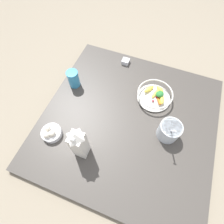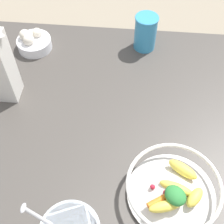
% 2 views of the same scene
% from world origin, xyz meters
% --- Properties ---
extents(ground_plane, '(6.00, 6.00, 0.00)m').
position_xyz_m(ground_plane, '(0.00, 0.00, 0.00)').
color(ground_plane, gray).
extents(countertop, '(1.07, 1.07, 0.04)m').
position_xyz_m(countertop, '(0.00, 0.00, 0.02)').
color(countertop, '#47423D').
rests_on(countertop, ground_plane).
extents(fruit_bowl, '(0.23, 0.23, 0.08)m').
position_xyz_m(fruit_bowl, '(0.11, 0.22, 0.08)').
color(fruit_bowl, silver).
rests_on(fruit_bowl, countertop).
extents(milk_carton, '(0.07, 0.07, 0.27)m').
position_xyz_m(milk_carton, '(-0.18, -0.29, 0.18)').
color(milk_carton, silver).
rests_on(milk_carton, countertop).
extents(yogurt_tub, '(0.13, 0.14, 0.22)m').
position_xyz_m(yogurt_tub, '(0.25, -0.01, 0.10)').
color(yogurt_tub, silver).
rests_on(yogurt_tub, countertop).
extents(drinking_cup, '(0.08, 0.08, 0.13)m').
position_xyz_m(drinking_cup, '(-0.44, 0.13, 0.11)').
color(drinking_cup, '#3893C6').
rests_on(drinking_cup, countertop).
extents(spice_jar, '(0.05, 0.05, 0.03)m').
position_xyz_m(spice_jar, '(-0.18, 0.45, 0.05)').
color(spice_jar, silver).
rests_on(spice_jar, countertop).
extents(garlic_bowl, '(0.12, 0.12, 0.07)m').
position_xyz_m(garlic_bowl, '(-0.40, -0.26, 0.07)').
color(garlic_bowl, white).
rests_on(garlic_bowl, countertop).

